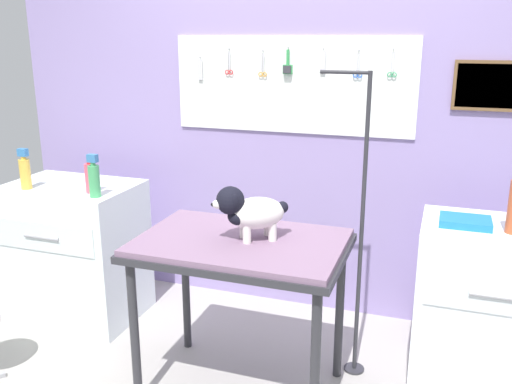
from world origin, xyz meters
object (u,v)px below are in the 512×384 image
object	(u,v)px
grooming_table	(241,255)
counter_left	(76,251)
pump_bottle_white	(94,179)
dog	(249,211)
grooming_arm	(359,241)
cabinet_right	(485,308)

from	to	relation	value
grooming_table	counter_left	xyz separation A→B (m)	(-1.29, 0.42, -0.31)
pump_bottle_white	grooming_table	bearing A→B (deg)	-14.19
dog	pump_bottle_white	bearing A→B (deg)	166.76
grooming_arm	cabinet_right	bearing A→B (deg)	7.57
grooming_arm	grooming_table	bearing A→B (deg)	-145.16
counter_left	pump_bottle_white	bearing A→B (deg)	-28.80
dog	cabinet_right	distance (m)	1.30
pump_bottle_white	grooming_arm	bearing A→B (deg)	4.19
grooming_arm	dog	distance (m)	0.63
grooming_arm	counter_left	distance (m)	1.83
dog	counter_left	size ratio (longest dim) A/B	0.40
dog	counter_left	xyz separation A→B (m)	(-1.33, 0.41, -0.53)
grooming_arm	cabinet_right	xyz separation A→B (m)	(0.64, 0.08, -0.31)
grooming_table	grooming_arm	bearing A→B (deg)	34.84
grooming_arm	cabinet_right	size ratio (longest dim) A/B	1.83
dog	counter_left	bearing A→B (deg)	162.86
grooming_table	grooming_arm	world-z (taller)	grooming_arm
pump_bottle_white	cabinet_right	bearing A→B (deg)	5.20
grooming_arm	pump_bottle_white	bearing A→B (deg)	-175.81
counter_left	pump_bottle_white	distance (m)	0.65
pump_bottle_white	dog	bearing A→B (deg)	-13.24
dog	grooming_arm	bearing A→B (deg)	36.62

